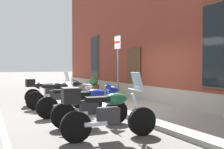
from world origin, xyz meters
name	(u,v)px	position (x,y,z in m)	size (l,w,h in m)	color
ground_plane	(108,112)	(0.00, 0.00, 0.00)	(140.00, 140.00, 0.00)	#565451
sidewalk	(140,108)	(0.00, 1.21, 0.06)	(28.69, 2.42, 0.12)	gray
lane_stripe	(1,122)	(0.00, -3.20, 0.00)	(28.69, 0.12, 0.01)	silver
motorcycle_silver_touring	(49,90)	(-2.72, -1.31, 0.54)	(0.62, 2.10, 1.30)	black
motorcycle_black_sport	(60,93)	(-1.34, -1.22, 0.57)	(0.71, 2.12, 1.05)	black
motorcycle_black_naked	(72,100)	(0.08, -1.26, 0.48)	(0.62, 2.07, 0.95)	black
motorcycle_blue_sport	(94,103)	(1.51, -1.13, 0.57)	(0.62, 1.99, 1.05)	black
motorcycle_green_touring	(105,112)	(2.71, -1.38, 0.57)	(0.66, 2.06, 1.37)	black
parking_sign	(118,60)	(-0.21, 0.46, 1.70)	(0.36, 0.07, 2.44)	#4C4C51
barrel_planter	(93,88)	(-3.22, 0.82, 0.51)	(0.56, 0.56, 0.89)	brown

